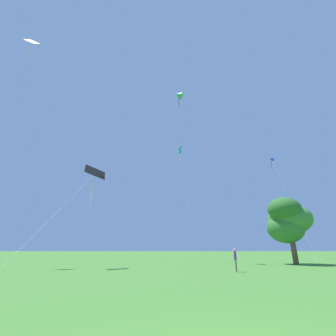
{
  "coord_description": "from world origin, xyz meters",
  "views": [
    {
      "loc": [
        -1.19,
        -3.18,
        1.62
      ],
      "look_at": [
        -1.21,
        27.82,
        12.68
      ],
      "focal_mm": 24.36,
      "sensor_mm": 36.0,
      "label": 1
    }
  ],
  "objects_px": {
    "kite_pink_low": "(28,49)",
    "kite_black_large": "(94,178)",
    "kite_teal_box": "(180,151)",
    "kite_blue_delta": "(272,159)",
    "tree_right_cluster": "(287,220)",
    "kite_green_small": "(179,95)",
    "person_far_back": "(235,258)"
  },
  "relations": [
    {
      "from": "kite_pink_low",
      "to": "kite_black_large",
      "type": "relative_size",
      "value": 2.22
    },
    {
      "from": "kite_pink_low",
      "to": "kite_teal_box",
      "type": "xyz_separation_m",
      "value": [
        20.48,
        11.71,
        -9.51
      ]
    },
    {
      "from": "kite_blue_delta",
      "to": "tree_right_cluster",
      "type": "relative_size",
      "value": 2.76
    },
    {
      "from": "kite_green_small",
      "to": "kite_teal_box",
      "type": "bearing_deg",
      "value": 86.24
    },
    {
      "from": "kite_pink_low",
      "to": "tree_right_cluster",
      "type": "distance_m",
      "value": 39.36
    },
    {
      "from": "kite_blue_delta",
      "to": "person_far_back",
      "type": "xyz_separation_m",
      "value": [
        -16.95,
        -26.29,
        -18.76
      ]
    },
    {
      "from": "kite_blue_delta",
      "to": "tree_right_cluster",
      "type": "xyz_separation_m",
      "value": [
        -7.99,
        -17.6,
        -14.9
      ]
    },
    {
      "from": "person_far_back",
      "to": "tree_right_cluster",
      "type": "bearing_deg",
      "value": 44.12
    },
    {
      "from": "kite_green_small",
      "to": "kite_blue_delta",
      "type": "bearing_deg",
      "value": 36.48
    },
    {
      "from": "person_far_back",
      "to": "kite_black_large",
      "type": "bearing_deg",
      "value": 165.81
    },
    {
      "from": "kite_teal_box",
      "to": "kite_pink_low",
      "type": "bearing_deg",
      "value": -150.24
    },
    {
      "from": "kite_blue_delta",
      "to": "kite_teal_box",
      "type": "xyz_separation_m",
      "value": [
        -20.13,
        -10.42,
        -2.86
      ]
    },
    {
      "from": "kite_black_large",
      "to": "person_far_back",
      "type": "height_order",
      "value": "kite_black_large"
    },
    {
      "from": "kite_green_small",
      "to": "kite_black_large",
      "type": "bearing_deg",
      "value": -139.03
    },
    {
      "from": "tree_right_cluster",
      "to": "kite_pink_low",
      "type": "bearing_deg",
      "value": -172.1
    },
    {
      "from": "kite_black_large",
      "to": "kite_pink_low",
      "type": "bearing_deg",
      "value": 175.0
    },
    {
      "from": "kite_blue_delta",
      "to": "person_far_back",
      "type": "distance_m",
      "value": 36.48
    },
    {
      "from": "kite_pink_low",
      "to": "kite_teal_box",
      "type": "bearing_deg",
      "value": 29.76
    },
    {
      "from": "kite_black_large",
      "to": "tree_right_cluster",
      "type": "bearing_deg",
      "value": 14.24
    },
    {
      "from": "kite_pink_low",
      "to": "kite_black_large",
      "type": "distance_m",
      "value": 21.16
    },
    {
      "from": "kite_pink_low",
      "to": "tree_right_cluster",
      "type": "xyz_separation_m",
      "value": [
        32.62,
        4.53,
        -21.55
      ]
    },
    {
      "from": "kite_blue_delta",
      "to": "kite_pink_low",
      "type": "xyz_separation_m",
      "value": [
        -40.61,
        -22.12,
        6.65
      ]
    },
    {
      "from": "tree_right_cluster",
      "to": "kite_blue_delta",
      "type": "bearing_deg",
      "value": 65.58
    },
    {
      "from": "kite_blue_delta",
      "to": "kite_teal_box",
      "type": "relative_size",
      "value": 1.15
    },
    {
      "from": "kite_teal_box",
      "to": "tree_right_cluster",
      "type": "distance_m",
      "value": 18.55
    },
    {
      "from": "person_far_back",
      "to": "kite_pink_low",
      "type": "bearing_deg",
      "value": 170.01
    },
    {
      "from": "person_far_back",
      "to": "tree_right_cluster",
      "type": "distance_m",
      "value": 13.07
    },
    {
      "from": "kite_blue_delta",
      "to": "tree_right_cluster",
      "type": "height_order",
      "value": "kite_blue_delta"
    },
    {
      "from": "person_far_back",
      "to": "kite_blue_delta",
      "type": "bearing_deg",
      "value": 57.18
    },
    {
      "from": "kite_teal_box",
      "to": "kite_black_large",
      "type": "bearing_deg",
      "value": -126.84
    },
    {
      "from": "kite_blue_delta",
      "to": "kite_pink_low",
      "type": "distance_m",
      "value": 46.72
    },
    {
      "from": "kite_teal_box",
      "to": "person_far_back",
      "type": "relative_size",
      "value": 10.73
    }
  ]
}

